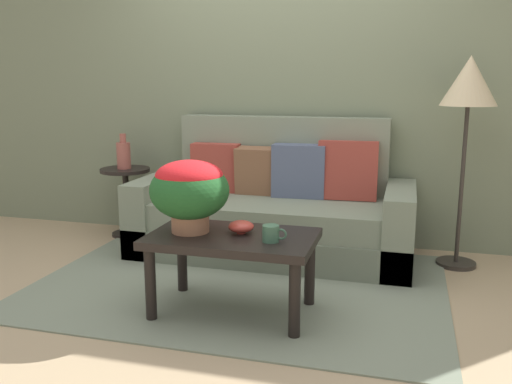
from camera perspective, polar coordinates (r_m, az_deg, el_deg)
ground_plane at (r=3.59m, az=-2.38°, el=-10.30°), size 14.00×14.00×0.00m
wall_back at (r=4.63m, az=2.69°, el=12.08°), size 6.40×0.12×2.76m
area_rug at (r=3.71m, az=-1.72°, el=-9.47°), size 2.64×1.90×0.01m
couch at (r=4.29m, az=1.94°, el=-2.06°), size 2.10×0.88×1.04m
coffee_table at (r=3.17m, az=-2.45°, el=-5.66°), size 0.94×0.57×0.47m
side_table at (r=4.87m, az=-13.26°, el=0.26°), size 0.42×0.42×0.59m
floor_lamp at (r=4.12m, az=21.09°, el=9.66°), size 0.39×0.39×1.50m
potted_plant at (r=3.17m, az=-6.87°, el=0.35°), size 0.46×0.46×0.42m
coffee_mug at (r=3.00m, az=1.59°, el=-4.30°), size 0.14×0.09×0.09m
snack_bowl at (r=3.16m, az=-1.55°, el=-3.59°), size 0.15×0.15×0.07m
table_vase at (r=4.81m, az=-13.49°, el=3.78°), size 0.12×0.12×0.30m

